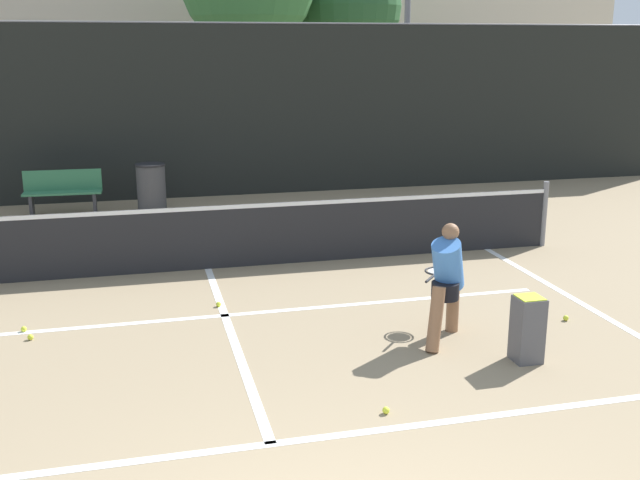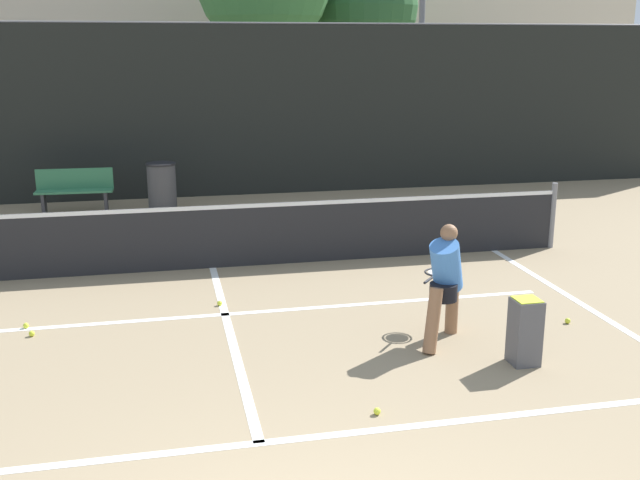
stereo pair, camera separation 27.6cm
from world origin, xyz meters
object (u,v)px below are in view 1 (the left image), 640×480
(ball_hopper, at_px, (528,327))
(trash_bin, at_px, (151,188))
(player_practicing, at_px, (446,279))
(courtside_bench, at_px, (63,191))

(ball_hopper, height_order, trash_bin, trash_bin)
(player_practicing, distance_m, ball_hopper, 1.03)
(ball_hopper, bearing_deg, courtside_bench, 121.75)
(trash_bin, bearing_deg, ball_hopper, -66.83)
(player_practicing, height_order, ball_hopper, player_practicing)
(player_practicing, bearing_deg, courtside_bench, 72.27)
(player_practicing, distance_m, trash_bin, 8.17)
(ball_hopper, xyz_separation_m, courtside_bench, (-5.26, 8.50, 0.09))
(player_practicing, bearing_deg, trash_bin, 62.62)
(ball_hopper, distance_m, trash_bin, 9.11)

